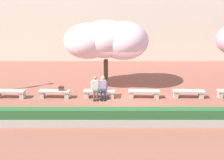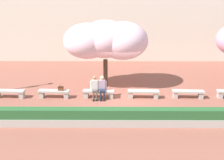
{
  "view_description": "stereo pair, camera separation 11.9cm",
  "coord_description": "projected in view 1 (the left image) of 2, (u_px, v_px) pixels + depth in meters",
  "views": [
    {
      "loc": [
        -0.54,
        -13.8,
        5.54
      ],
      "look_at": [
        -0.5,
        0.2,
        1.0
      ],
      "focal_mm": 42.0,
      "sensor_mm": 36.0,
      "label": 1
    },
    {
      "loc": [
        -0.42,
        -13.8,
        5.54
      ],
      "look_at": [
        -0.5,
        0.2,
        1.0
      ],
      "focal_mm": 42.0,
      "sensor_mm": 36.0,
      "label": 2
    }
  ],
  "objects": [
    {
      "name": "planter_hedge_foreground",
      "position": [
        124.0,
        117.0,
        11.6
      ],
      "size": [
        18.29,
        0.5,
        0.8
      ],
      "color": "#ADA89E",
      "rests_on": "ground"
    },
    {
      "name": "ground_plane",
      "position": [
        121.0,
        98.0,
        14.84
      ],
      "size": [
        100.0,
        100.0,
        0.0
      ],
      "primitive_type": "plane",
      "color": "#8E5142"
    },
    {
      "name": "cherry_tree_main",
      "position": [
        107.0,
        40.0,
        15.78
      ],
      "size": [
        5.09,
        3.19,
        4.16
      ],
      "color": "#473323",
      "rests_on": "ground"
    },
    {
      "name": "stone_bench_near_west",
      "position": [
        54.0,
        93.0,
        14.74
      ],
      "size": [
        1.77,
        0.52,
        0.45
      ],
      "color": "#ADA89E",
      "rests_on": "ground"
    },
    {
      "name": "person_seated_left",
      "position": [
        95.0,
        87.0,
        14.57
      ],
      "size": [
        0.51,
        0.71,
        1.29
      ],
      "color": "black",
      "rests_on": "ground"
    },
    {
      "name": "person_seated_right",
      "position": [
        102.0,
        87.0,
        14.57
      ],
      "size": [
        0.51,
        0.69,
        1.29
      ],
      "color": "black",
      "rests_on": "ground"
    },
    {
      "name": "building_facade",
      "position": [
        117.0,
        16.0,
        23.87
      ],
      "size": [
        28.72,
        4.0,
        7.41
      ],
      "primitive_type": "cube",
      "color": "beige",
      "rests_on": "ground"
    },
    {
      "name": "stone_bench_west_end",
      "position": [
        9.0,
        93.0,
        14.73
      ],
      "size": [
        1.77,
        0.52,
        0.45
      ],
      "color": "#ADA89E",
      "rests_on": "ground"
    },
    {
      "name": "handbag",
      "position": [
        61.0,
        88.0,
        14.63
      ],
      "size": [
        0.3,
        0.15,
        0.34
      ],
      "color": "brown",
      "rests_on": "stone_bench_near_west"
    },
    {
      "name": "stone_bench_center",
      "position": [
        99.0,
        93.0,
        14.74
      ],
      "size": [
        1.77,
        0.52,
        0.45
      ],
      "color": "#ADA89E",
      "rests_on": "ground"
    },
    {
      "name": "stone_bench_east_end",
      "position": [
        188.0,
        93.0,
        14.75
      ],
      "size": [
        1.77,
        0.52,
        0.45
      ],
      "color": "#ADA89E",
      "rests_on": "ground"
    },
    {
      "name": "stone_bench_near_east",
      "position": [
        143.0,
        93.0,
        14.75
      ],
      "size": [
        1.77,
        0.52,
        0.45
      ],
      "color": "#ADA89E",
      "rests_on": "ground"
    }
  ]
}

